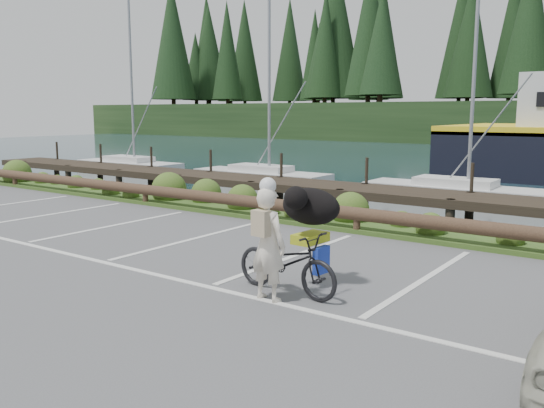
% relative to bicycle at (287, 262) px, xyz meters
% --- Properties ---
extents(ground, '(72.00, 72.00, 0.00)m').
position_rel_bicycle_xyz_m(ground, '(-1.16, -0.08, -0.49)').
color(ground, '#4E4E50').
extents(vegetation_strip, '(34.00, 1.60, 0.10)m').
position_rel_bicycle_xyz_m(vegetation_strip, '(-1.16, 5.22, -0.44)').
color(vegetation_strip, '#3D5B21').
rests_on(vegetation_strip, ground).
extents(log_rail, '(32.00, 0.30, 0.60)m').
position_rel_bicycle_xyz_m(log_rail, '(-1.16, 4.52, -0.49)').
color(log_rail, '#443021').
rests_on(log_rail, ground).
extents(bicycle, '(1.90, 0.80, 0.97)m').
position_rel_bicycle_xyz_m(bicycle, '(0.00, 0.00, 0.00)').
color(bicycle, black).
rests_on(bicycle, ground).
extents(cyclist, '(0.64, 0.45, 1.67)m').
position_rel_bicycle_xyz_m(cyclist, '(-0.04, -0.43, 0.35)').
color(cyclist, '#F0E3CC').
rests_on(cyclist, ground).
extents(dog, '(0.58, 1.05, 0.58)m').
position_rel_bicycle_xyz_m(dog, '(0.05, 0.59, 0.78)').
color(dog, black).
rests_on(dog, bicycle).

